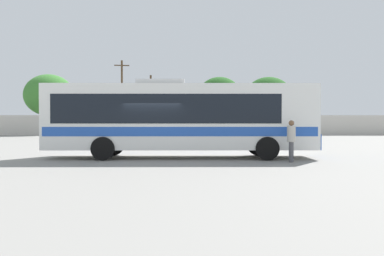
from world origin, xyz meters
The scene contains 12 objects.
ground_plane centered at (0.00, 10.00, 0.00)m, with size 300.00×300.00×0.00m, color gray.
perimeter_wall centered at (0.00, 27.81, 1.14)m, with size 80.00×0.30×2.27m, color beige.
coach_bus_white_blue centered at (1.11, 0.37, 1.94)m, with size 12.37×2.79×3.63m.
attendant_by_bus_door centered at (5.93, -1.62, 1.00)m, with size 0.49×0.49×1.76m.
parked_car_leftmost_silver centered at (-9.96, 24.45, 0.77)m, with size 4.22×2.22×1.45m.
parked_car_second_red centered at (-4.26, 24.57, 0.76)m, with size 4.15×2.01×1.42m.
utility_pole_near centered at (-6.35, 31.06, 4.65)m, with size 1.79×0.42×8.94m.
utility_pole_far centered at (-2.84, 30.91, 3.75)m, with size 1.80×0.32×7.15m.
roadside_tree_left centered at (-14.87, 30.18, 4.68)m, with size 5.80×5.80×7.15m.
roadside_tree_midleft centered at (-7.38, 32.24, 4.78)m, with size 3.44×3.44×6.28m.
roadside_tree_midright centered at (5.48, 30.96, 4.75)m, with size 5.15×5.15×6.94m.
roadside_tree_right centered at (11.79, 32.74, 4.59)m, with size 5.97×5.97×7.13m.
Camera 1 is at (1.53, -18.80, 1.80)m, focal length 38.38 mm.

